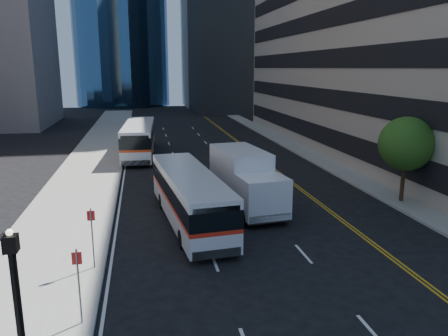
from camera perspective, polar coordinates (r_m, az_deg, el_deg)
name	(u,v)px	position (r m, az deg, el deg)	size (l,w,h in m)	color
ground	(310,276)	(18.09, 11.12, -13.62)	(160.00, 160.00, 0.00)	black
sidewalk_west	(96,158)	(40.96, -16.38, 1.24)	(5.00, 90.00, 0.15)	gray
sidewalk_east	(301,151)	(43.50, 10.09, 2.23)	(2.00, 90.00, 0.15)	gray
street_tree	(406,144)	(27.91, 22.70, 2.93)	(3.20, 3.20, 5.10)	#332114
lamp_post	(20,323)	(10.76, -25.11, -17.86)	(0.28, 0.28, 4.56)	black
bus_front	(189,196)	(22.91, -4.55, -3.61)	(3.43, 10.84, 2.75)	silver
bus_rear	(139,138)	(41.33, -11.01, 3.84)	(3.17, 11.78, 3.01)	white
box_truck	(246,179)	(25.18, 2.85, -1.44)	(3.24, 7.23, 3.34)	white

